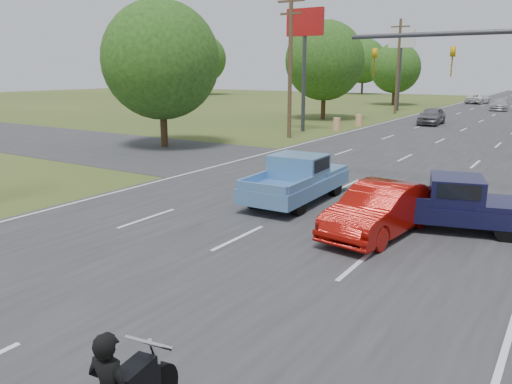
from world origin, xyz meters
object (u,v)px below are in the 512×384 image
Objects in this scene: blue_pickup at (298,178)px; distant_car_silver at (499,104)px; red_convertible at (379,210)px; distant_car_grey at (432,116)px; distant_car_white at (478,99)px; navy_pickup at (456,203)px.

distant_car_silver is at bearing 88.32° from blue_pickup.
distant_car_silver is (-3.74, 52.93, -0.03)m from red_convertible.
distant_car_grey is 21.15m from distant_car_silver.
red_convertible is 0.86× the size of blue_pickup.
distant_car_grey is at bearing 101.54° from distant_car_white.
blue_pickup is 1.18× the size of distant_car_grey.
blue_pickup is 1.07× the size of distant_car_silver.
blue_pickup is 62.53m from distant_car_white.
red_convertible reaches higher than distant_car_silver.
blue_pickup reaches higher than navy_pickup.
red_convertible is 0.92× the size of distant_car_silver.
blue_pickup is at bearing -109.43° from navy_pickup.
blue_pickup is (-3.81, 2.18, 0.12)m from red_convertible.
distant_car_grey is 0.90× the size of distant_car_white.
red_convertible is at bearing -91.44° from distant_car_silver.
navy_pickup is at bearing 52.72° from red_convertible.
blue_pickup reaches higher than distant_car_white.
distant_car_grey reaches higher than distant_car_white.
red_convertible is at bearing 105.83° from distant_car_white.
blue_pickup reaches higher than distant_car_grey.
distant_car_silver is at bearing 101.15° from red_convertible.
distant_car_grey is at bearing 108.50° from red_convertible.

